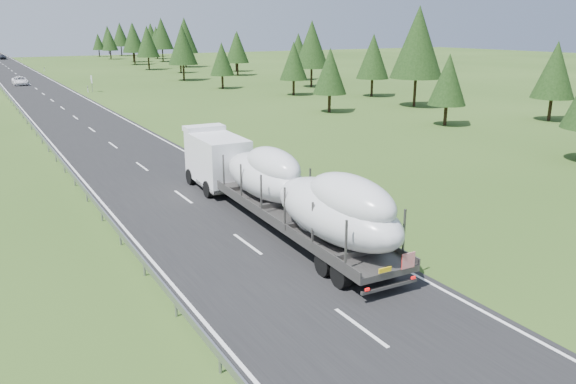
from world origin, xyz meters
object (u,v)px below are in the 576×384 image
distant_van (20,81)px  highway_sign (92,81)px  distant_car_dark (3,57)px  boat_truck (282,185)px

distant_van → highway_sign: bearing=-63.1°
highway_sign → distant_car_dark: bearing=92.8°
highway_sign → boat_truck: boat_truck is taller
boat_truck → distant_car_dark: (-0.73, 178.30, -1.50)m
highway_sign → distant_car_dark: (-5.33, 108.53, -1.01)m
boat_truck → distant_car_dark: size_ratio=4.38×
highway_sign → distant_van: bearing=116.3°
boat_truck → distant_van: (-4.24, 87.63, -1.57)m
highway_sign → distant_van: 19.96m
boat_truck → distant_car_dark: 178.30m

